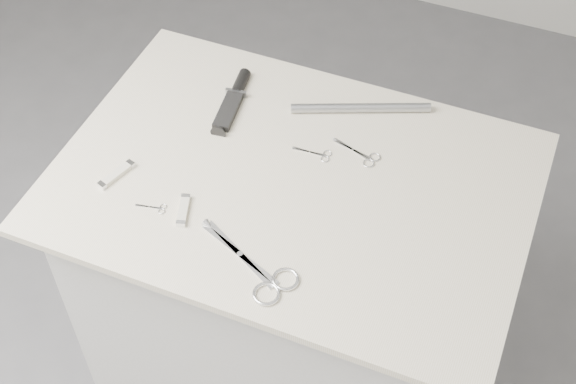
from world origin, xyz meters
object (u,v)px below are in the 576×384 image
at_px(large_shears, 263,275).
at_px(pocket_knife_b, 183,210).
at_px(metal_rail, 361,108).
at_px(tiny_scissors, 155,208).
at_px(sheathed_knife, 234,98).
at_px(embroidery_scissors_b, 318,154).
at_px(plinth, 292,302).
at_px(embroidery_scissors_a, 363,156).
at_px(pocket_knife_a, 117,175).

bearing_deg(large_shears, pocket_knife_b, -176.62).
bearing_deg(pocket_knife_b, metal_rail, -48.27).
relative_size(tiny_scissors, sheathed_knife, 0.33).
xyz_separation_m(sheathed_knife, metal_rail, (0.28, 0.08, 0.00)).
xyz_separation_m(embroidery_scissors_b, tiny_scissors, (-0.25, -0.27, -0.00)).
distance_m(sheathed_knife, pocket_knife_b, 0.35).
height_order(tiny_scissors, pocket_knife_b, pocket_knife_b).
xyz_separation_m(plinth, embroidery_scissors_a, (0.12, 0.12, 0.47)).
distance_m(large_shears, metal_rail, 0.50).
xyz_separation_m(plinth, tiny_scissors, (-0.23, -0.18, 0.47)).
xyz_separation_m(sheathed_knife, pocket_knife_a, (-0.13, -0.31, -0.00)).
bearing_deg(plinth, pocket_knife_a, -159.20).
bearing_deg(pocket_knife_b, plinth, -64.83).
xyz_separation_m(plinth, pocket_knife_a, (-0.35, -0.13, 0.48)).
xyz_separation_m(plinth, metal_rail, (0.06, 0.25, 0.48)).
distance_m(plinth, pocket_knife_b, 0.53).
bearing_deg(tiny_scissors, pocket_knife_b, 0.68).
height_order(embroidery_scissors_a, embroidery_scissors_b, same).
relative_size(sheathed_knife, metal_rail, 0.62).
bearing_deg(large_shears, embroidery_scissors_b, 117.81).
xyz_separation_m(embroidery_scissors_a, pocket_knife_a, (-0.46, -0.25, 0.00)).
xyz_separation_m(large_shears, embroidery_scissors_a, (0.08, 0.37, -0.00)).
height_order(embroidery_scissors_b, pocket_knife_b, pocket_knife_b).
bearing_deg(sheathed_knife, embroidery_scissors_a, -106.97).
xyz_separation_m(pocket_knife_a, metal_rail, (0.41, 0.39, 0.01)).
height_order(embroidery_scissors_b, tiny_scissors, same).
height_order(embroidery_scissors_a, pocket_knife_b, pocket_knife_b).
bearing_deg(embroidery_scissors_a, metal_rail, 127.71).
height_order(tiny_scissors, pocket_knife_a, pocket_knife_a).
height_order(pocket_knife_a, pocket_knife_b, same).
xyz_separation_m(embroidery_scissors_a, embroidery_scissors_b, (-0.09, -0.03, -0.00)).
relative_size(embroidery_scissors_a, pocket_knife_b, 1.40).
bearing_deg(sheathed_knife, embroidery_scissors_b, -117.80).
bearing_deg(metal_rail, embroidery_scissors_a, -68.78).
bearing_deg(plinth, large_shears, -80.93).
distance_m(large_shears, tiny_scissors, 0.28).
xyz_separation_m(large_shears, pocket_knife_a, (-0.39, 0.12, 0.00)).
bearing_deg(tiny_scissors, plinth, 25.66).
bearing_deg(pocket_knife_b, embroidery_scissors_a, -63.82).
height_order(pocket_knife_b, metal_rail, metal_rail).
height_order(large_shears, pocket_knife_b, pocket_knife_b).
distance_m(embroidery_scissors_a, pocket_knife_b, 0.41).
distance_m(pocket_knife_a, pocket_knife_b, 0.18).
xyz_separation_m(pocket_knife_b, metal_rail, (0.24, 0.42, 0.01)).
distance_m(embroidery_scissors_a, sheathed_knife, 0.34).
bearing_deg(embroidery_scissors_a, tiny_scissors, -122.52).
height_order(tiny_scissors, sheathed_knife, sheathed_knife).
bearing_deg(sheathed_knife, pocket_knife_b, 179.91).
relative_size(embroidery_scissors_b, tiny_scissors, 1.32).
distance_m(tiny_scissors, pocket_knife_a, 0.13).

